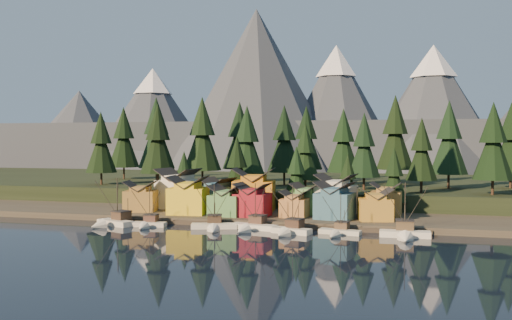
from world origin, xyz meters
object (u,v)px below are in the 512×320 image
(boat_2, at_px, (214,220))
(boat_4, at_px, (290,223))
(boat_1, at_px, (148,218))
(boat_5, at_px, (338,227))
(boat_3, at_px, (251,221))
(house_front_0, at_px, (141,195))
(boat_0, at_px, (112,215))
(house_back_0, at_px, (178,187))
(house_back_1, at_px, (218,193))
(boat_6, at_px, (405,226))
(house_front_1, at_px, (188,194))

(boat_2, xyz_separation_m, boat_4, (18.12, -2.03, 0.36))
(boat_1, height_order, boat_5, boat_1)
(boat_3, xyz_separation_m, boat_5, (19.91, -1.27, -0.35))
(house_front_0, bearing_deg, boat_0, -99.79)
(boat_2, bearing_deg, boat_3, -9.64)
(boat_0, distance_m, boat_2, 25.30)
(boat_3, relative_size, house_front_0, 1.29)
(boat_5, height_order, house_back_0, house_back_0)
(boat_2, height_order, house_back_1, boat_2)
(boat_4, xyz_separation_m, house_back_0, (-37.26, 26.01, 4.87))
(boat_6, xyz_separation_m, house_front_1, (-54.22, 13.64, 4.11))
(boat_6, height_order, house_back_1, boat_6)
(boat_3, relative_size, boat_6, 0.95)
(boat_6, xyz_separation_m, house_back_1, (-49.88, 24.24, 3.59))
(boat_6, distance_m, house_back_0, 66.31)
(house_front_1, bearing_deg, boat_5, -25.09)
(boat_1, height_order, house_back_1, house_back_1)
(boat_0, distance_m, boat_3, 33.95)
(boat_4, xyz_separation_m, house_back_1, (-25.60, 26.01, 3.65))
(boat_0, relative_size, boat_6, 0.99)
(boat_4, bearing_deg, house_front_0, 173.54)
(boat_3, distance_m, boat_4, 10.03)
(boat_0, bearing_deg, house_back_0, 98.57)
(house_front_0, distance_m, house_back_0, 11.43)
(boat_4, relative_size, boat_5, 1.16)
(boat_3, distance_m, boat_6, 33.83)
(boat_4, height_order, boat_6, boat_6)
(boat_6, height_order, house_front_0, boat_6)
(boat_5, relative_size, house_back_0, 0.91)
(boat_4, bearing_deg, house_front_1, 167.42)
(boat_6, distance_m, house_front_1, 56.06)
(boat_3, height_order, house_front_1, house_front_1)
(boat_1, distance_m, boat_4, 34.31)
(boat_2, relative_size, house_back_0, 1.05)
(boat_3, xyz_separation_m, house_back_1, (-16.08, 22.86, 3.93))
(house_front_1, bearing_deg, house_front_0, 166.76)
(boat_5, bearing_deg, boat_1, -169.37)
(boat_2, height_order, house_back_0, house_back_0)
(boat_3, height_order, boat_6, boat_6)
(house_front_1, bearing_deg, boat_0, -138.19)
(boat_5, bearing_deg, house_front_0, 173.94)
(boat_0, relative_size, boat_1, 1.23)
(boat_6, relative_size, house_back_0, 1.14)
(boat_1, height_order, house_front_0, house_front_0)
(boat_0, distance_m, boat_5, 53.76)
(boat_1, relative_size, house_back_1, 1.09)
(house_front_1, bearing_deg, boat_1, -113.35)
(boat_1, relative_size, boat_3, 0.85)
(boat_0, xyz_separation_m, boat_3, (33.83, 2.83, -0.39))
(boat_0, bearing_deg, house_front_0, 114.95)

